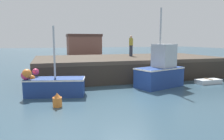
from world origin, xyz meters
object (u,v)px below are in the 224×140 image
fishing_boat_near_right (160,71)px  rowboat (208,81)px  fishing_boat_near_left (53,85)px  mooring_buoy_foreground (57,100)px  dockworker (131,46)px

fishing_boat_near_right → rowboat: 3.79m
fishing_boat_near_left → mooring_buoy_foreground: fishing_boat_near_left is taller
fishing_boat_near_right → rowboat: fishing_boat_near_right is taller
fishing_boat_near_left → fishing_boat_near_right: size_ratio=0.75×
rowboat → mooring_buoy_foreground: (-10.19, -2.37, 0.14)m
dockworker → mooring_buoy_foreground: bearing=-130.7°
fishing_boat_near_right → mooring_buoy_foreground: fishing_boat_near_right is taller
fishing_boat_near_left → mooring_buoy_foreground: size_ratio=5.85×
rowboat → fishing_boat_near_right: bearing=179.0°
rowboat → dockworker: 6.81m
dockworker → rowboat: bearing=-55.3°
fishing_boat_near_right → dockworker: (0.06, 5.20, 1.49)m
fishing_boat_near_left → rowboat: 10.30m
fishing_boat_near_left → fishing_boat_near_right: fishing_boat_near_right is taller
fishing_boat_near_left → dockworker: fishing_boat_near_left is taller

